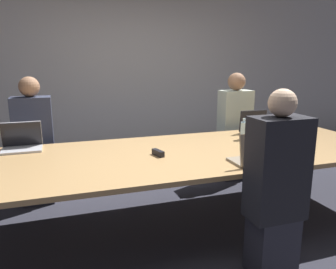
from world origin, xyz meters
name	(u,v)px	position (x,y,z in m)	size (l,w,h in m)	color
ground_plane	(177,225)	(0.00, 0.00, 0.00)	(24.00, 24.00, 0.00)	#2D2D38
curtain_wall	(125,70)	(0.00, 2.40, 1.40)	(12.00, 0.06, 2.80)	#BCB7B2
conference_table	(177,157)	(0.00, 0.00, 0.68)	(4.17, 1.40, 0.73)	tan
laptop_near_midright	(255,155)	(0.48, -0.52, 0.80)	(0.34, 0.26, 0.27)	gray
person_near_midright	(276,189)	(0.41, -0.90, 0.66)	(0.40, 0.24, 1.37)	#2D2D38
laptop_far_left	(22,142)	(-1.36, 0.55, 0.80)	(0.36, 0.26, 0.26)	#B7B7BC
person_far_left	(34,144)	(-1.28, 0.98, 0.67)	(0.40, 0.24, 1.39)	#2D2D38
laptop_far_right	(255,127)	(1.12, 0.46, 0.80)	(0.34, 0.26, 0.26)	#333338
person_far_right	(234,128)	(1.15, 0.98, 0.68)	(0.40, 0.24, 1.40)	#2D2D38
bottle_far_right	(244,130)	(0.84, 0.26, 0.82)	(0.07, 0.07, 0.23)	#ADD1E0
stapler	(158,153)	(-0.20, -0.05, 0.75)	(0.08, 0.16, 0.05)	black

